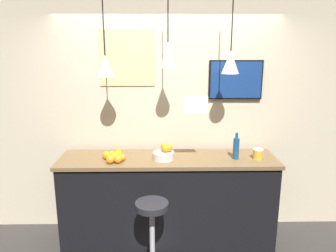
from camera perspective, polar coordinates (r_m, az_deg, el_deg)
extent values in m
cube|color=beige|center=(3.80, -0.11, 2.93)|extent=(8.00, 0.06, 2.90)
cube|color=black|center=(3.74, 0.00, -13.06)|extent=(2.29, 0.54, 0.96)
cube|color=brown|center=(3.54, 0.00, -5.83)|extent=(2.33, 0.58, 0.04)
cylinder|color=#B7B7BC|center=(3.31, -2.75, -19.38)|extent=(0.05, 0.05, 0.68)
cylinder|color=#232328|center=(3.12, -2.83, -13.68)|extent=(0.31, 0.31, 0.06)
cylinder|color=beige|center=(3.47, -0.81, -5.19)|extent=(0.22, 0.22, 0.08)
sphere|color=orange|center=(3.44, -0.43, -3.99)|extent=(0.08, 0.08, 0.08)
sphere|color=orange|center=(3.46, 0.10, -3.85)|extent=(0.08, 0.08, 0.08)
sphere|color=orange|center=(3.50, -0.66, -3.67)|extent=(0.08, 0.08, 0.08)
sphere|color=orange|center=(3.48, -0.59, -3.69)|extent=(0.09, 0.09, 0.09)
sphere|color=orange|center=(3.40, -10.04, -5.79)|extent=(0.08, 0.08, 0.08)
sphere|color=orange|center=(3.50, -9.00, -5.14)|extent=(0.08, 0.08, 0.08)
sphere|color=orange|center=(3.46, -7.97, -5.46)|extent=(0.07, 0.07, 0.07)
sphere|color=orange|center=(3.62, -8.68, -4.48)|extent=(0.09, 0.09, 0.09)
sphere|color=orange|center=(3.53, -8.51, -5.00)|extent=(0.08, 0.08, 0.08)
sphere|color=orange|center=(3.39, -8.70, -5.76)|extent=(0.08, 0.08, 0.08)
sphere|color=orange|center=(3.56, -9.83, -4.91)|extent=(0.07, 0.07, 0.07)
sphere|color=orange|center=(3.53, -10.68, -5.03)|extent=(0.09, 0.09, 0.09)
sphere|color=orange|center=(3.47, -9.59, -5.34)|extent=(0.08, 0.08, 0.08)
sphere|color=orange|center=(3.53, -10.62, -5.12)|extent=(0.08, 0.08, 0.08)
sphere|color=orange|center=(3.52, -9.43, -5.08)|extent=(0.08, 0.08, 0.08)
sphere|color=orange|center=(3.52, -10.42, -5.16)|extent=(0.08, 0.08, 0.08)
cylinder|color=navy|center=(3.53, 11.77, -3.87)|extent=(0.06, 0.06, 0.23)
cylinder|color=navy|center=(3.49, 11.89, -1.65)|extent=(0.03, 0.03, 0.06)
cylinder|color=gold|center=(3.61, 15.38, -4.78)|extent=(0.11, 0.11, 0.10)
cylinder|color=white|center=(3.60, 15.44, -3.97)|extent=(0.11, 0.11, 0.01)
cylinder|color=black|center=(3.40, -11.25, 18.12)|extent=(0.01, 0.01, 0.72)
cone|color=beige|center=(3.39, -10.88, 10.22)|extent=(0.18, 0.18, 0.21)
sphere|color=#F9EFCC|center=(3.40, -10.81, 8.78)|extent=(0.04, 0.04, 0.04)
cylinder|color=black|center=(3.35, 0.00, 19.51)|extent=(0.01, 0.01, 0.60)
cone|color=beige|center=(3.34, 0.00, 12.26)|extent=(0.16, 0.16, 0.25)
sphere|color=#F9EFCC|center=(3.34, 0.00, 10.47)|extent=(0.04, 0.04, 0.04)
cylinder|color=black|center=(3.42, 11.19, 18.44)|extent=(0.01, 0.01, 0.68)
cone|color=beige|center=(3.41, 10.83, 10.83)|extent=(0.18, 0.18, 0.22)
sphere|color=#F9EFCC|center=(3.42, 10.76, 9.29)|extent=(0.04, 0.04, 0.04)
cube|color=black|center=(3.79, 11.70, 7.90)|extent=(0.60, 0.04, 0.44)
cube|color=navy|center=(3.77, 11.76, 7.87)|extent=(0.57, 0.01, 0.41)
cube|color=white|center=(3.18, 4.82, 3.68)|extent=(0.24, 0.01, 0.17)
cube|color=#DBBC84|center=(3.72, -7.20, 11.67)|extent=(0.61, 0.01, 0.62)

